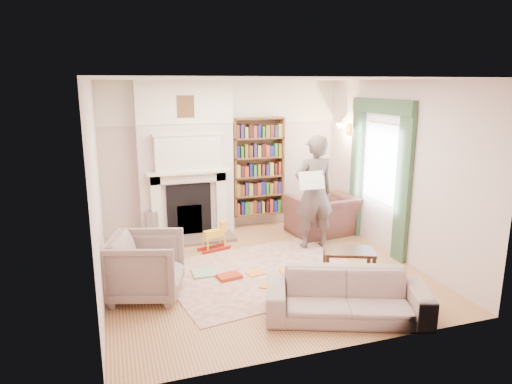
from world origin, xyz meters
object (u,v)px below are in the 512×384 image
object	(u,v)px
paraffin_heater	(152,226)
rocking_horse	(214,237)
sofa	(347,296)
armchair_reading	(322,215)
coffee_table	(348,265)
bookcase	(258,167)
armchair_left	(146,266)
man_reading	(314,192)

from	to	relation	value
paraffin_heater	rocking_horse	distance (m)	1.23
paraffin_heater	sofa	bearing A→B (deg)	-61.17
armchair_reading	coffee_table	distance (m)	2.05
bookcase	armchair_left	distance (m)	3.51
armchair_reading	coffee_table	size ratio (longest dim) A/B	1.60
bookcase	paraffin_heater	size ratio (longest dim) A/B	3.36
paraffin_heater	rocking_horse	size ratio (longest dim) A/B	1.03
rocking_horse	armchair_reading	bearing A→B (deg)	-9.23
armchair_left	rocking_horse	distance (m)	1.86
armchair_reading	armchair_left	bearing A→B (deg)	18.15
bookcase	armchair_reading	distance (m)	1.52
armchair_reading	rocking_horse	distance (m)	2.11
paraffin_heater	armchair_reading	bearing A→B (deg)	-10.86
man_reading	rocking_horse	size ratio (longest dim) A/B	3.60
sofa	man_reading	distance (m)	2.52
coffee_table	paraffin_heater	xyz separation A→B (m)	(-2.49, 2.56, 0.05)
armchair_reading	paraffin_heater	bearing A→B (deg)	-18.78
bookcase	armchair_reading	size ratio (longest dim) A/B	1.65
sofa	man_reading	size ratio (longest dim) A/B	0.99
man_reading	paraffin_heater	size ratio (longest dim) A/B	3.51
sofa	man_reading	xyz separation A→B (m)	(0.64, 2.33, 0.69)
coffee_table	paraffin_heater	bearing A→B (deg)	155.91
man_reading	paraffin_heater	bearing A→B (deg)	-24.31
armchair_reading	sofa	bearing A→B (deg)	61.61
bookcase	armchair_reading	world-z (taller)	bookcase
man_reading	coffee_table	world-z (taller)	man_reading
armchair_left	sofa	bearing A→B (deg)	-103.79
rocking_horse	paraffin_heater	bearing A→B (deg)	123.98
armchair_reading	sofa	size ratio (longest dim) A/B	0.58
armchair_left	rocking_horse	bearing A→B (deg)	-24.26
armchair_left	coffee_table	world-z (taller)	armchair_left
rocking_horse	armchair_left	bearing A→B (deg)	-146.34
armchair_reading	rocking_horse	world-z (taller)	armchair_reading
bookcase	sofa	distance (m)	3.90
armchair_left	man_reading	world-z (taller)	man_reading
sofa	paraffin_heater	xyz separation A→B (m)	(-1.93, 3.51, -0.00)
man_reading	rocking_horse	world-z (taller)	man_reading
armchair_left	bookcase	bearing A→B (deg)	-26.73
man_reading	sofa	bearing A→B (deg)	74.86
man_reading	paraffin_heater	world-z (taller)	man_reading
bookcase	coffee_table	world-z (taller)	bookcase
armchair_left	paraffin_heater	distance (m)	2.23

